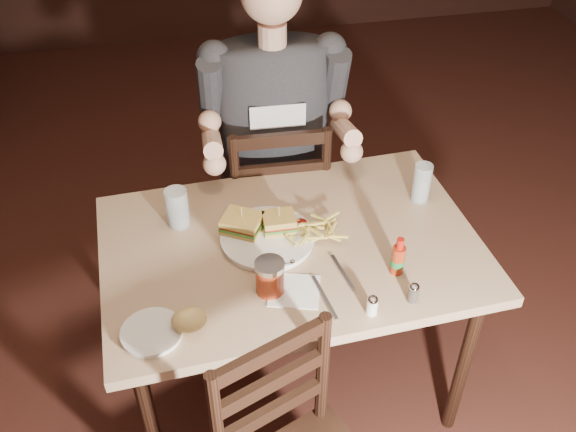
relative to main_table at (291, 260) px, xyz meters
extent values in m
plane|color=black|center=(0.13, -0.05, -0.69)|extent=(7.00, 7.00, 0.00)
cube|color=tan|center=(0.00, 0.00, 0.06)|extent=(1.29, 0.89, 0.04)
cylinder|color=black|center=(-0.56, 0.31, -0.33)|extent=(0.05, 0.05, 0.73)
cylinder|color=black|center=(0.56, -0.31, -0.33)|extent=(0.05, 0.05, 0.73)
cylinder|color=black|center=(0.53, 0.36, -0.33)|extent=(0.05, 0.05, 0.73)
cylinder|color=white|center=(-0.07, 0.03, 0.09)|extent=(0.32, 0.32, 0.02)
ellipsoid|color=maroon|center=(0.05, 0.07, 0.10)|extent=(0.05, 0.05, 0.01)
cylinder|color=silver|center=(-0.36, 0.18, 0.15)|extent=(0.08, 0.08, 0.14)
cylinder|color=silver|center=(0.51, 0.14, 0.15)|extent=(0.07, 0.07, 0.15)
cube|color=white|center=(-0.04, -0.22, 0.08)|extent=(0.19, 0.19, 0.00)
cube|color=silver|center=(0.05, -0.27, 0.08)|extent=(0.04, 0.19, 0.00)
cube|color=silver|center=(0.13, -0.17, 0.08)|extent=(0.04, 0.17, 0.01)
cylinder|color=white|center=(-0.48, -0.30, 0.08)|extent=(0.18, 0.18, 0.01)
ellipsoid|color=tan|center=(-0.37, -0.31, 0.12)|extent=(0.11, 0.09, 0.06)
camera|label=1|loc=(-0.34, -1.56, 1.52)|focal=40.00mm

